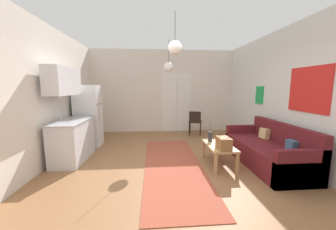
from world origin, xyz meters
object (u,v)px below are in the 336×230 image
Objects in this scene: coffee_table at (219,147)px; accent_chair at (195,121)px; couch at (269,151)px; pendant_lamp_far at (168,67)px; refrigerator at (89,116)px; pendant_lamp_near at (175,48)px; bamboo_vase at (210,137)px; handbag at (224,143)px.

accent_chair is at bearing 88.80° from coffee_table.
accent_chair is at bearing 110.98° from couch.
couch reaches higher than accent_chair.
accent_chair is 2.10m from pendant_lamp_far.
refrigerator is at bearing 32.49° from accent_chair.
pendant_lamp_far is (0.04, 1.92, -0.14)m from pendant_lamp_near.
refrigerator is 3.30m from accent_chair.
bamboo_vase is at bearing 30.32° from pendant_lamp_near.
pendant_lamp_far is at bearing 138.18° from couch.
couch is 1.23m from bamboo_vase.
pendant_lamp_far is (-0.80, 1.44, 1.60)m from bamboo_vase.
pendant_lamp_far reaches higher than handbag.
pendant_lamp_near reaches higher than handbag.
bamboo_vase is 0.26× the size of refrigerator.
refrigerator is (-3.09, 1.57, 0.46)m from coffee_table.
couch is 5.79× the size of handbag.
bamboo_vase is at bearing 164.92° from couch.
refrigerator is (-2.97, 1.33, 0.29)m from bamboo_vase.
pendant_lamp_near reaches higher than accent_chair.
coffee_table is 0.31m from bamboo_vase.
handbag is (-1.06, -0.24, 0.27)m from couch.
refrigerator is 2.26× the size of pendant_lamp_near.
bamboo_vase is at bearing -61.02° from pendant_lamp_far.
couch is 1.24× the size of refrigerator.
accent_chair is at bearing 88.52° from handbag.
pendant_lamp_near is (-0.95, -0.25, 1.92)m from coffee_table.
refrigerator reaches higher than handbag.
pendant_lamp_near is at bearing 176.16° from handbag.
couch is at bearing 126.87° from accent_chair.
refrigerator is 3.16m from pendant_lamp_near.
coffee_table is 1.32× the size of pendant_lamp_near.
coffee_table is 3.49m from refrigerator.
refrigerator is 1.86× the size of pendant_lamp_far.
pendant_lamp_far is (-0.91, 1.67, 1.77)m from coffee_table.
accent_chair is at bearing 40.70° from pendant_lamp_far.
bamboo_vase is 0.56m from handbag.
bamboo_vase is 2.27m from accent_chair.
handbag is 2.82m from accent_chair.
coffee_table is (-1.04, 0.08, 0.09)m from couch.
couch is 1.05m from coffee_table.
bamboo_vase reaches higher than accent_chair.
pendant_lamp_near is at bearing -149.68° from bamboo_vase.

